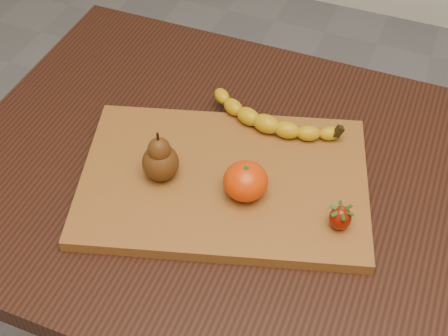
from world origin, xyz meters
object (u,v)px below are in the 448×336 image
at_px(table, 255,218).
at_px(cutting_board, 224,181).
at_px(mandarin, 246,181).
at_px(pear, 160,155).

bearing_deg(table, cutting_board, -147.53).
bearing_deg(mandarin, cutting_board, 154.23).
bearing_deg(mandarin, table, 86.83).
relative_size(table, pear, 11.12).
xyz_separation_m(cutting_board, mandarin, (0.04, -0.02, 0.04)).
relative_size(table, mandarin, 14.64).
height_order(table, pear, pear).
bearing_deg(table, pear, -155.63).
bearing_deg(cutting_board, pear, -176.68).
distance_m(pear, mandarin, 0.14).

